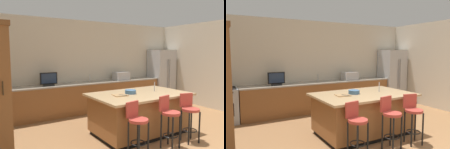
# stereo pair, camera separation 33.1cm
# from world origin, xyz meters

# --- Properties ---
(wall_back) EXTENTS (7.03, 0.12, 2.78)m
(wall_back) POSITION_xyz_m (0.00, 4.26, 1.39)
(wall_back) COLOR beige
(wall_back) RESTS_ON ground_plane
(wall_right) EXTENTS (0.12, 4.66, 2.78)m
(wall_right) POSITION_xyz_m (3.31, 2.13, 1.39)
(wall_right) COLOR beige
(wall_right) RESTS_ON ground_plane
(counter_back) EXTENTS (4.78, 0.62, 0.89)m
(counter_back) POSITION_xyz_m (-0.03, 3.88, 0.45)
(counter_back) COLOR brown
(counter_back) RESTS_ON ground_plane
(kitchen_island) EXTENTS (2.14, 1.33, 0.90)m
(kitchen_island) POSITION_xyz_m (-0.08, 1.63, 0.46)
(kitchen_island) COLOR black
(kitchen_island) RESTS_ON ground_plane
(refrigerator) EXTENTS (0.84, 0.74, 1.89)m
(refrigerator) POSITION_xyz_m (2.78, 3.83, 0.94)
(refrigerator) COLOR #B7BABF
(refrigerator) RESTS_ON ground_plane
(microwave) EXTENTS (0.48, 0.36, 0.26)m
(microwave) POSITION_xyz_m (0.97, 3.88, 1.02)
(microwave) COLOR #B7BABF
(microwave) RESTS_ON counter_back
(tv_monitor) EXTENTS (0.46, 0.16, 0.37)m
(tv_monitor) POSITION_xyz_m (-1.45, 3.83, 1.06)
(tv_monitor) COLOR black
(tv_monitor) RESTS_ON counter_back
(sink_faucet_back) EXTENTS (0.02, 0.02, 0.24)m
(sink_faucet_back) POSITION_xyz_m (-0.13, 3.98, 1.01)
(sink_faucet_back) COLOR #B2B2B7
(sink_faucet_back) RESTS_ON counter_back
(sink_faucet_island) EXTENTS (0.02, 0.02, 0.22)m
(sink_faucet_island) POSITION_xyz_m (0.36, 1.63, 1.01)
(sink_faucet_island) COLOR #B2B2B7
(sink_faucet_island) RESTS_ON kitchen_island
(bar_stool_left) EXTENTS (0.34, 0.36, 0.94)m
(bar_stool_left) POSITION_xyz_m (-0.79, 0.84, 0.56)
(bar_stool_left) COLOR #B23D33
(bar_stool_left) RESTS_ON ground_plane
(bar_stool_center) EXTENTS (0.34, 0.36, 0.98)m
(bar_stool_center) POSITION_xyz_m (-0.09, 0.75, 0.59)
(bar_stool_center) COLOR #B23D33
(bar_stool_center) RESTS_ON ground_plane
(bar_stool_right) EXTENTS (0.35, 0.37, 0.97)m
(bar_stool_right) POSITION_xyz_m (0.49, 0.74, 0.58)
(bar_stool_right) COLOR #B23D33
(bar_stool_right) RESTS_ON ground_plane
(fruit_bowl) EXTENTS (0.24, 0.24, 0.08)m
(fruit_bowl) POSITION_xyz_m (-0.27, 1.71, 0.94)
(fruit_bowl) COLOR #3F668C
(fruit_bowl) RESTS_ON kitchen_island
(cell_phone) EXTENTS (0.12, 0.16, 0.01)m
(cell_phone) POSITION_xyz_m (-0.28, 1.69, 0.91)
(cell_phone) COLOR black
(cell_phone) RESTS_ON kitchen_island
(tv_remote) EXTENTS (0.15, 0.16, 0.02)m
(tv_remote) POSITION_xyz_m (-0.56, 1.59, 0.91)
(tv_remote) COLOR black
(tv_remote) RESTS_ON kitchen_island
(cutting_board) EXTENTS (0.32, 0.29, 0.02)m
(cutting_board) POSITION_xyz_m (-0.59, 1.65, 0.91)
(cutting_board) COLOR #A87F51
(cutting_board) RESTS_ON kitchen_island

